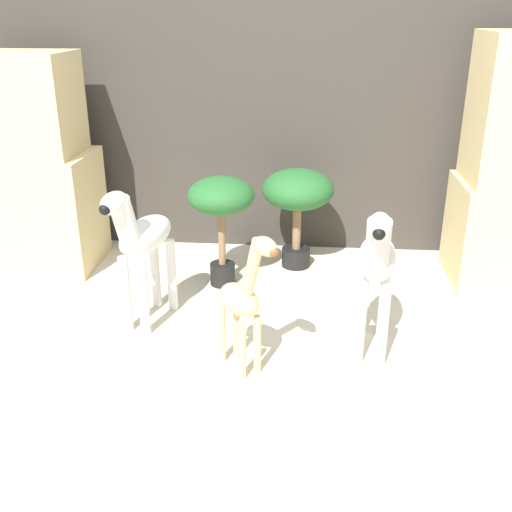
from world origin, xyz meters
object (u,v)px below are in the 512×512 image
(zebra_right, at_px, (376,264))
(potted_palm_back, at_px, (298,195))
(zebra_left, at_px, (141,241))
(potted_palm_front, at_px, (221,203))
(giraffe_figurine, at_px, (243,299))

(zebra_right, distance_m, potted_palm_back, 0.98)
(zebra_left, relative_size, potted_palm_front, 1.17)
(zebra_left, bearing_deg, potted_palm_front, 57.12)
(zebra_left, xyz_separation_m, giraffe_figurine, (0.49, -0.35, -0.09))
(zebra_left, xyz_separation_m, potted_palm_back, (0.68, 0.74, 0.01))
(giraffe_figurine, height_order, potted_palm_front, giraffe_figurine)
(zebra_right, relative_size, potted_palm_back, 1.22)
(zebra_left, height_order, giraffe_figurine, zebra_left)
(zebra_right, xyz_separation_m, potted_palm_front, (-0.73, 0.64, 0.04))
(zebra_right, xyz_separation_m, potted_palm_back, (-0.34, 0.92, 0.01))
(giraffe_figurine, height_order, potted_palm_back, giraffe_figurine)
(zebra_right, bearing_deg, zebra_left, 170.11)
(giraffe_figurine, relative_size, potted_palm_back, 1.11)
(zebra_left, bearing_deg, giraffe_figurine, -35.55)
(potted_palm_back, bearing_deg, zebra_left, -132.71)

